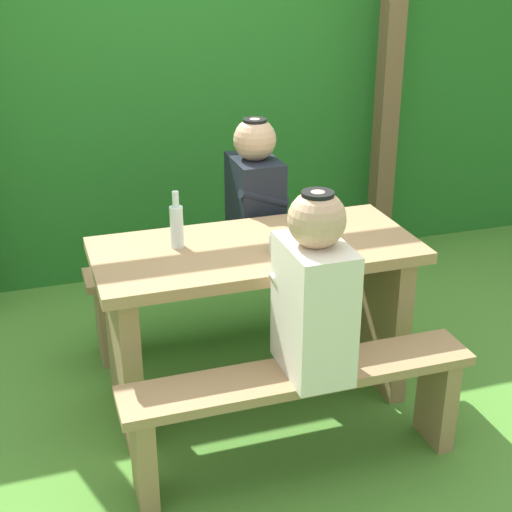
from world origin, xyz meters
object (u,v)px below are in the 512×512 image
at_px(drinking_glass, 278,243).
at_px(person_white_shirt, 314,291).
at_px(bench_far, 223,283).
at_px(person_black_coat, 255,195).
at_px(bench_near, 300,400).
at_px(bottle_left, 177,225).
at_px(picnic_table, 256,296).

bearing_deg(drinking_glass, person_white_shirt, -92.77).
xyz_separation_m(bench_far, person_black_coat, (0.17, -0.00, 0.46)).
xyz_separation_m(bench_near, person_black_coat, (0.17, 1.10, 0.46)).
relative_size(bench_near, bench_far, 1.00).
distance_m(person_black_coat, bottle_left, 0.68).
height_order(bench_far, person_white_shirt, person_white_shirt).
xyz_separation_m(person_white_shirt, bottle_left, (-0.37, 0.63, 0.07)).
relative_size(drinking_glass, bottle_left, 0.32).
bearing_deg(bench_far, picnic_table, -90.00).
bearing_deg(person_white_shirt, drinking_glass, 87.23).
height_order(drinking_glass, bottle_left, bottle_left).
xyz_separation_m(bench_far, drinking_glass, (0.07, -0.65, 0.47)).
xyz_separation_m(picnic_table, bench_near, (0.00, -0.55, -0.19)).
xyz_separation_m(bench_near, drinking_glass, (0.07, 0.45, 0.47)).
distance_m(bench_far, person_white_shirt, 1.19).
relative_size(picnic_table, bench_near, 1.00).
relative_size(picnic_table, person_black_coat, 1.95).
bearing_deg(picnic_table, person_black_coat, 72.44).
relative_size(picnic_table, person_white_shirt, 1.95).
bearing_deg(bench_near, person_black_coat, 81.03).
xyz_separation_m(bench_far, person_white_shirt, (0.05, -1.10, 0.46)).
bearing_deg(bottle_left, picnic_table, -14.92).
distance_m(bench_far, person_black_coat, 0.50).
height_order(bench_far, drinking_glass, drinking_glass).
distance_m(picnic_table, person_black_coat, 0.64).
distance_m(bench_near, bench_far, 1.10).
relative_size(picnic_table, bench_far, 1.00).
distance_m(bench_near, drinking_glass, 0.66).
height_order(person_white_shirt, drinking_glass, person_white_shirt).
bearing_deg(bench_far, person_black_coat, -1.10).
relative_size(person_black_coat, bottle_left, 2.89).
bearing_deg(bench_far, drinking_glass, -84.13).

